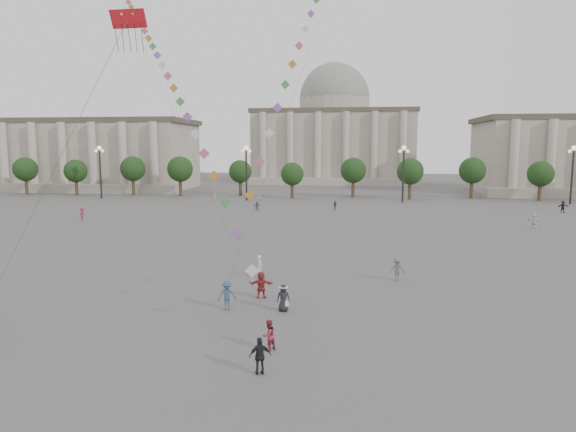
# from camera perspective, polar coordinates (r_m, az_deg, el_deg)

# --- Properties ---
(ground) EXTENTS (360.00, 360.00, 0.00)m
(ground) POSITION_cam_1_polar(r_m,az_deg,el_deg) (30.60, -3.14, -12.02)
(ground) COLOR #565351
(ground) RESTS_ON ground
(hall_west) EXTENTS (84.00, 26.22, 17.20)m
(hall_west) POSITION_cam_1_polar(r_m,az_deg,el_deg) (146.17, -26.49, 6.10)
(hall_west) COLOR gray
(hall_west) RESTS_ON ground
(hall_central) EXTENTS (48.30, 34.30, 35.50)m
(hall_central) POSITION_cam_1_polar(r_m,az_deg,el_deg) (157.73, 5.11, 9.02)
(hall_central) COLOR gray
(hall_central) RESTS_ON ground
(tree_row) EXTENTS (137.12, 5.12, 8.00)m
(tree_row) POSITION_cam_1_polar(r_m,az_deg,el_deg) (106.61, 4.17, 4.97)
(tree_row) COLOR #382A1C
(tree_row) RESTS_ON ground
(lamp_post_far_west) EXTENTS (2.00, 0.90, 10.65)m
(lamp_post_far_west) POSITION_cam_1_polar(r_m,az_deg,el_deg) (110.43, -20.18, 5.63)
(lamp_post_far_west) COLOR #262628
(lamp_post_far_west) RESTS_ON ground
(lamp_post_mid_west) EXTENTS (2.00, 0.90, 10.65)m
(lamp_post_mid_west) POSITION_cam_1_polar(r_m,az_deg,el_deg) (100.45, -4.66, 5.92)
(lamp_post_mid_west) COLOR #262628
(lamp_post_mid_west) RESTS_ON ground
(lamp_post_mid_east) EXTENTS (2.00, 0.90, 10.65)m
(lamp_post_mid_east) POSITION_cam_1_polar(r_m,az_deg,el_deg) (98.92, 12.71, 5.74)
(lamp_post_mid_east) COLOR #262628
(lamp_post_mid_east) RESTS_ON ground
(lamp_post_far_east) EXTENTS (2.00, 0.90, 10.65)m
(lamp_post_far_east) POSITION_cam_1_polar(r_m,az_deg,el_deg) (106.20, 29.10, 5.08)
(lamp_post_far_east) COLOR #262628
(lamp_post_far_east) RESTS_ON ground
(person_crowd_0) EXTENTS (0.97, 0.82, 1.56)m
(person_crowd_0) POSITION_cam_1_polar(r_m,az_deg,el_deg) (85.45, 5.24, 1.20)
(person_crowd_0) COLOR navy
(person_crowd_0) RESTS_ON ground
(person_crowd_2) EXTENTS (0.91, 1.30, 1.84)m
(person_crowd_2) POSITION_cam_1_polar(r_m,az_deg,el_deg) (78.42, -21.88, 0.21)
(person_crowd_2) COLOR #9C2A44
(person_crowd_2) RESTS_ON ground
(person_crowd_4) EXTENTS (1.49, 1.32, 1.64)m
(person_crowd_4) POSITION_cam_1_polar(r_m,az_deg,el_deg) (97.87, -3.29, 2.06)
(person_crowd_4) COLOR silver
(person_crowd_4) RESTS_ON ground
(person_crowd_6) EXTENTS (1.20, 0.71, 1.82)m
(person_crowd_6) POSITION_cam_1_polar(r_m,az_deg,el_deg) (40.82, 12.05, -5.82)
(person_crowd_6) COLOR #5A595D
(person_crowd_6) RESTS_ON ground
(person_crowd_7) EXTENTS (1.78, 1.29, 1.86)m
(person_crowd_7) POSITION_cam_1_polar(r_m,az_deg,el_deg) (73.06, 25.67, -0.49)
(person_crowd_7) COLOR silver
(person_crowd_7) RESTS_ON ground
(person_crowd_9) EXTENTS (1.81, 0.73, 1.90)m
(person_crowd_9) POSITION_cam_1_polar(r_m,az_deg,el_deg) (92.46, 28.24, 0.92)
(person_crowd_9) COLOR black
(person_crowd_9) RESTS_ON ground
(person_crowd_10) EXTENTS (0.57, 0.67, 1.57)m
(person_crowd_10) POSITION_cam_1_polar(r_m,az_deg,el_deg) (100.25, -8.12, 2.11)
(person_crowd_10) COLOR #BCBBB7
(person_crowd_10) RESTS_ON ground
(person_crowd_12) EXTENTS (1.53, 0.64, 1.61)m
(person_crowd_12) POSITION_cam_1_polar(r_m,az_deg,el_deg) (83.60, -3.46, 1.09)
(person_crowd_12) COLOR #5F5E63
(person_crowd_12) RESTS_ON ground
(person_crowd_13) EXTENTS (0.67, 0.79, 1.83)m
(person_crowd_13) POSITION_cam_1_polar(r_m,az_deg,el_deg) (40.98, -3.16, -5.61)
(person_crowd_13) COLOR silver
(person_crowd_13) RESTS_ON ground
(tourist_2) EXTENTS (1.75, 0.67, 1.85)m
(tourist_2) POSITION_cam_1_polar(r_m,az_deg,el_deg) (35.55, -3.00, -7.65)
(tourist_2) COLOR maroon
(tourist_2) RESTS_ON ground
(tourist_4) EXTENTS (1.10, 0.73, 1.74)m
(tourist_4) POSITION_cam_1_polar(r_m,az_deg,el_deg) (24.22, -3.12, -15.26)
(tourist_4) COLOR black
(tourist_4) RESTS_ON ground
(kite_flyer_0) EXTENTS (0.96, 0.99, 1.61)m
(kite_flyer_0) POSITION_cam_1_polar(r_m,az_deg,el_deg) (26.81, -2.17, -13.10)
(kite_flyer_0) COLOR maroon
(kite_flyer_0) RESTS_ON ground
(kite_flyer_1) EXTENTS (1.38, 1.06, 1.89)m
(kite_flyer_1) POSITION_cam_1_polar(r_m,az_deg,el_deg) (33.23, -6.78, -8.75)
(kite_flyer_1) COLOR #2D4C67
(kite_flyer_1) RESTS_ON ground
(hat_person) EXTENTS (0.85, 0.60, 1.73)m
(hat_person) POSITION_cam_1_polar(r_m,az_deg,el_deg) (32.74, -0.51, -9.03)
(hat_person) COLOR black
(hat_person) RESTS_ON ground
(dragon_kite) EXTENTS (3.76, 4.00, 18.60)m
(dragon_kite) POSITION_cam_1_polar(r_m,az_deg,el_deg) (33.69, -17.41, 18.81)
(dragon_kite) COLOR red
(dragon_kite) RESTS_ON ground
(kite_train_west) EXTENTS (33.82, 55.34, 75.83)m
(kite_train_west) POSITION_cam_1_polar(r_m,az_deg,el_deg) (59.51, -15.42, 18.26)
(kite_train_west) COLOR #3F3F3F
(kite_train_west) RESTS_ON ground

